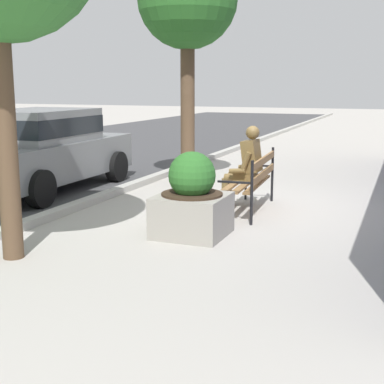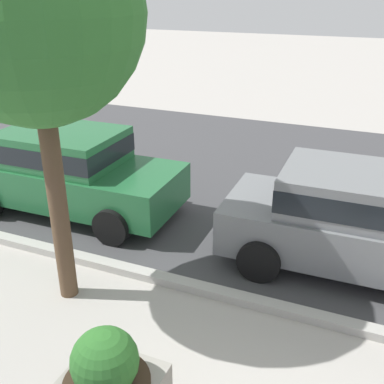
# 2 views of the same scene
# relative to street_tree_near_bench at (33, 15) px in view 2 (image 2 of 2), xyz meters

# --- Properties ---
(street_surface) EXTENTS (60.00, 9.00, 0.01)m
(street_surface) POSITION_rel_street_tree_near_bench_xyz_m (3.65, 5.34, -3.67)
(street_surface) COLOR #424244
(street_surface) RESTS_ON ground
(curb_stone) EXTENTS (60.00, 0.20, 0.12)m
(curb_stone) POSITION_rel_street_tree_near_bench_xyz_m (3.65, 0.74, -3.61)
(curb_stone) COLOR #B2AFA8
(curb_stone) RESTS_ON ground
(street_tree_near_bench) EXTENTS (2.49, 2.49, 4.94)m
(street_tree_near_bench) POSITION_rel_street_tree_near_bench_xyz_m (0.00, 0.00, 0.00)
(street_tree_near_bench) COLOR brown
(street_tree_near_bench) RESTS_ON ground
(parked_car_green) EXTENTS (4.13, 1.98, 1.56)m
(parked_car_green) POSITION_rel_street_tree_near_bench_xyz_m (-1.57, 2.24, -2.83)
(parked_car_green) COLOR #236638
(parked_car_green) RESTS_ON ground
(parked_car_grey) EXTENTS (4.13, 1.98, 1.56)m
(parked_car_grey) POSITION_rel_street_tree_near_bench_xyz_m (3.62, 2.24, -2.83)
(parked_car_grey) COLOR slate
(parked_car_grey) RESTS_ON ground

